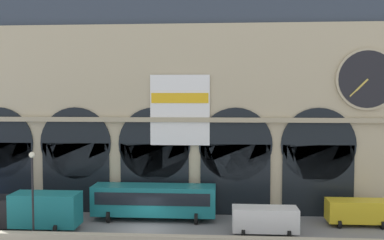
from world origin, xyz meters
TOP-DOWN VIEW (x-y plane):
  - ground_plane at (0.00, 0.00)m, footprint 200.00×200.00m
  - station_building at (0.03, 7.89)m, footprint 46.91×6.17m
  - box_truck_midwest at (-9.05, -0.79)m, footprint 7.50×2.91m
  - bus_center at (0.27, 2.86)m, footprint 11.00×3.25m
  - van_mideast at (9.77, -0.64)m, footprint 5.20×2.48m
  - van_east at (17.96, 2.36)m, footprint 5.20×2.48m
  - street_lamp_quayside at (-7.92, -3.68)m, footprint 0.44×0.44m

SIDE VIEW (x-z plane):
  - ground_plane at x=0.00m, z-range 0.00..0.00m
  - van_mideast at x=9.77m, z-range 0.15..2.35m
  - van_east at x=17.96m, z-range 0.15..2.35m
  - box_truck_midwest at x=-9.05m, z-range 0.14..3.26m
  - bus_center at x=0.27m, z-range 0.23..3.33m
  - street_lamp_quayside at x=-7.92m, z-range 0.96..7.86m
  - station_building at x=0.03m, z-range -0.29..22.16m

